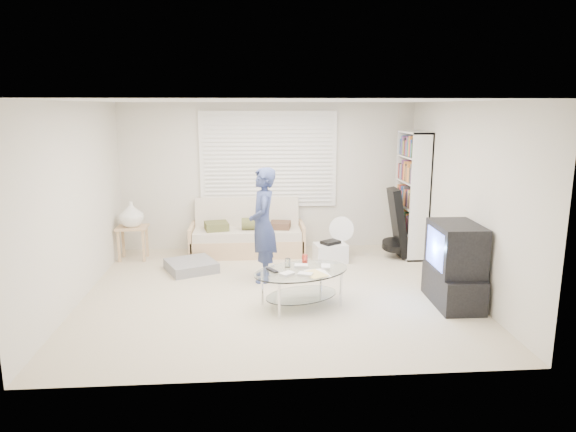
{
  "coord_description": "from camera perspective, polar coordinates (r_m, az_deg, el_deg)",
  "views": [
    {
      "loc": [
        -0.32,
        -6.5,
        2.44
      ],
      "look_at": [
        0.19,
        0.3,
        0.97
      ],
      "focal_mm": 32.0,
      "sensor_mm": 36.0,
      "label": 1
    }
  ],
  "objects": [
    {
      "name": "guitar_case",
      "position": [
        8.5,
        12.04,
        -1.3
      ],
      "size": [
        0.41,
        0.42,
        1.13
      ],
      "color": "black",
      "rests_on": "ground"
    },
    {
      "name": "tv_unit",
      "position": [
        6.72,
        18.0,
        -5.24
      ],
      "size": [
        0.54,
        0.96,
        1.03
      ],
      "color": "black",
      "rests_on": "ground"
    },
    {
      "name": "storage_bin",
      "position": [
        8.21,
        4.73,
        -4.04
      ],
      "size": [
        0.54,
        0.41,
        0.35
      ],
      "color": "white",
      "rests_on": "ground"
    },
    {
      "name": "grey_floor_pillow",
      "position": [
        7.92,
        -10.71,
        -5.46
      ],
      "size": [
        0.89,
        0.89,
        0.15
      ],
      "primitive_type": "cube",
      "rotation": [
        0.0,
        0.0,
        0.42
      ],
      "color": "slate",
      "rests_on": "ground"
    },
    {
      "name": "window_blinds",
      "position": [
        8.75,
        -2.18,
        6.29
      ],
      "size": [
        2.32,
        0.08,
        1.62
      ],
      "color": "silver",
      "rests_on": "ground"
    },
    {
      "name": "ground",
      "position": [
        6.95,
        -1.38,
        -8.42
      ],
      "size": [
        5.0,
        5.0,
        0.0
      ],
      "primitive_type": "plane",
      "color": "beige",
      "rests_on": "ground"
    },
    {
      "name": "standing_person",
      "position": [
        7.19,
        -2.8,
        -1.0
      ],
      "size": [
        0.39,
        0.59,
        1.61
      ],
      "primitive_type": "imported",
      "rotation": [
        0.0,
        0.0,
        -1.57
      ],
      "color": "navy",
      "rests_on": "ground"
    },
    {
      "name": "side_table",
      "position": [
        8.57,
        -17.0,
        -0.07
      ],
      "size": [
        0.48,
        0.39,
        0.95
      ],
      "color": "tan",
      "rests_on": "ground"
    },
    {
      "name": "bookshelf",
      "position": [
        8.65,
        13.58,
        2.35
      ],
      "size": [
        0.32,
        0.86,
        2.04
      ],
      "color": "white",
      "rests_on": "ground"
    },
    {
      "name": "floor_fan",
      "position": [
        8.46,
        5.89,
        -1.91
      ],
      "size": [
        0.42,
        0.28,
        0.68
      ],
      "color": "white",
      "rests_on": "ground"
    },
    {
      "name": "futon_sofa",
      "position": [
        8.64,
        -4.53,
        -2.23
      ],
      "size": [
        1.88,
        0.76,
        0.92
      ],
      "color": "tan",
      "rests_on": "ground"
    },
    {
      "name": "coffee_table",
      "position": [
        6.38,
        1.54,
        -6.8
      ],
      "size": [
        1.43,
        1.19,
        0.58
      ],
      "color": "silver",
      "rests_on": "ground"
    },
    {
      "name": "room_shell",
      "position": [
        7.03,
        -1.65,
        5.52
      ],
      "size": [
        5.02,
        4.52,
        2.51
      ],
      "color": "beige",
      "rests_on": "ground"
    }
  ]
}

